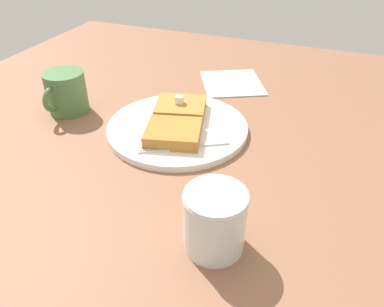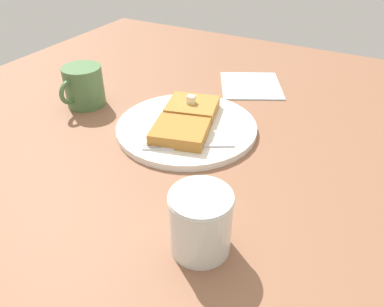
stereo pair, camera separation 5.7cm
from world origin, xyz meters
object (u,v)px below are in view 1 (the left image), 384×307
Objects in this scene: syrup_jar at (215,222)px; coffee_mug at (66,92)px; plate at (177,127)px; napkin at (232,83)px; fork at (178,147)px.

coffee_mug is (-23.50, -39.84, 0.21)cm from syrup_jar.
coffee_mug is (0.95, -24.20, 3.51)cm from plate.
syrup_jar reaches higher than napkin.
napkin is at bearing 171.87° from plate.
syrup_jar is (24.45, 15.65, 3.30)cm from plate.
napkin is 1.38× the size of coffee_mug.
syrup_jar reaches higher than plate.
plate is 3.12× the size of syrup_jar.
fork is (7.03, 3.17, 0.72)cm from plate.
plate is 1.84× the size of fork.
fork reaches higher than napkin.
plate is 7.75cm from fork.
syrup_jar is 0.57× the size of napkin.
fork is 31.90cm from napkin.
fork is at bearing 77.47° from coffee_mug.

